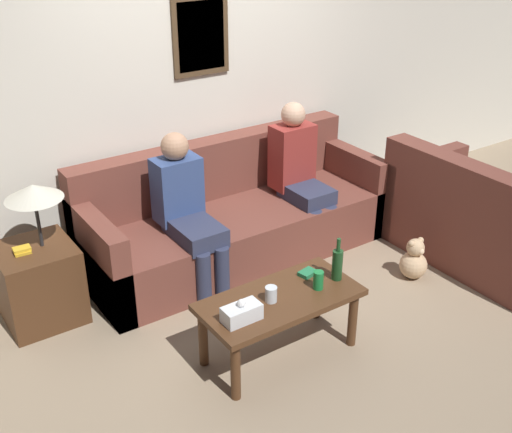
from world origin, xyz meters
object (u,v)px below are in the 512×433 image
(couch_side, at_px, (487,227))
(coffee_table, at_px, (280,306))
(drinking_glass, at_px, (271,294))
(person_right, at_px, (300,171))
(couch_main, at_px, (233,219))
(person_left, at_px, (187,208))
(teddy_bear, at_px, (414,261))
(wine_bottle, at_px, (337,264))

(couch_side, xyz_separation_m, coffee_table, (-2.04, -0.02, 0.06))
(drinking_glass, xyz_separation_m, person_right, (1.10, 1.14, 0.16))
(couch_main, relative_size, coffee_table, 2.43)
(person_left, relative_size, teddy_bear, 3.46)
(couch_main, distance_m, drinking_glass, 1.40)
(coffee_table, height_order, drinking_glass, drinking_glass)
(couch_side, relative_size, teddy_bear, 4.73)
(couch_side, distance_m, person_left, 2.37)
(couch_main, bearing_deg, couch_side, -38.35)
(couch_side, bearing_deg, person_right, 42.34)
(coffee_table, height_order, teddy_bear, coffee_table)
(couch_side, distance_m, coffee_table, 2.04)
(person_right, height_order, teddy_bear, person_right)
(couch_side, relative_size, wine_bottle, 5.37)
(coffee_table, bearing_deg, wine_bottle, -4.80)
(coffee_table, distance_m, drinking_glass, 0.14)
(couch_main, distance_m, person_right, 0.67)
(couch_main, relative_size, person_left, 2.14)
(wine_bottle, relative_size, drinking_glass, 2.97)
(couch_main, relative_size, wine_bottle, 8.40)
(couch_main, relative_size, teddy_bear, 7.41)
(drinking_glass, height_order, person_right, person_right)
(wine_bottle, distance_m, teddy_bear, 1.08)
(coffee_table, xyz_separation_m, person_left, (-0.05, 1.10, 0.25))
(wine_bottle, bearing_deg, drinking_glass, 176.47)
(couch_main, distance_m, coffee_table, 1.35)
(person_right, relative_size, teddy_bear, 3.57)
(couch_side, xyz_separation_m, wine_bottle, (-1.62, -0.06, 0.24))
(wine_bottle, height_order, person_right, person_right)
(drinking_glass, bearing_deg, person_right, 46.16)
(drinking_glass, bearing_deg, wine_bottle, -3.53)
(person_left, distance_m, teddy_bear, 1.79)
(couch_side, height_order, teddy_bear, couch_side)
(person_right, distance_m, teddy_bear, 1.15)
(teddy_bear, bearing_deg, coffee_table, -173.11)
(couch_main, xyz_separation_m, person_right, (0.56, -0.13, 0.33))
(couch_side, xyz_separation_m, drinking_glass, (-2.12, -0.03, 0.18))
(couch_main, distance_m, wine_bottle, 1.33)
(wine_bottle, bearing_deg, teddy_bear, 11.85)
(person_right, bearing_deg, drinking_glass, -133.84)
(drinking_glass, height_order, teddy_bear, drinking_glass)
(couch_main, height_order, person_left, person_left)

